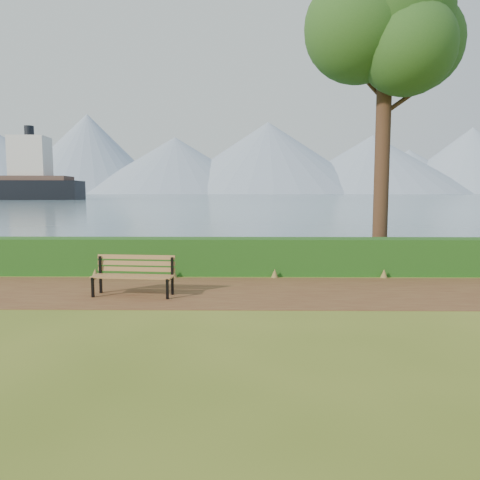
{
  "coord_description": "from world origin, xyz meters",
  "views": [
    {
      "loc": [
        0.83,
        -10.23,
        2.3
      ],
      "look_at": [
        0.69,
        1.2,
        1.1
      ],
      "focal_mm": 35.0,
      "sensor_mm": 36.0,
      "label": 1
    }
  ],
  "objects": [
    {
      "name": "path",
      "position": [
        0.0,
        0.3,
        0.01
      ],
      "size": [
        40.0,
        3.4,
        0.01
      ],
      "primitive_type": "cube",
      "color": "#542E1C",
      "rests_on": "ground"
    },
    {
      "name": "water",
      "position": [
        0.0,
        260.0,
        0.01
      ],
      "size": [
        700.0,
        510.0,
        0.0
      ],
      "primitive_type": "cube",
      "color": "slate",
      "rests_on": "ground"
    },
    {
      "name": "ground",
      "position": [
        0.0,
        0.0,
        0.0
      ],
      "size": [
        140.0,
        140.0,
        0.0
      ],
      "primitive_type": "plane",
      "color": "#4D621C",
      "rests_on": "ground"
    },
    {
      "name": "hedge",
      "position": [
        0.0,
        2.6,
        0.5
      ],
      "size": [
        32.0,
        0.85,
        1.0
      ],
      "primitive_type": "cube",
      "color": "#1A4313",
      "rests_on": "ground"
    },
    {
      "name": "bench",
      "position": [
        -1.63,
        -0.1,
        0.51
      ],
      "size": [
        1.81,
        0.68,
        0.89
      ],
      "rotation": [
        0.0,
        0.0,
        -0.09
      ],
      "color": "black",
      "rests_on": "ground"
    },
    {
      "name": "tree",
      "position": [
        4.99,
        4.28,
        7.25
      ],
      "size": [
        4.94,
        4.05,
        9.75
      ],
      "rotation": [
        0.0,
        0.0,
        0.07
      ],
      "color": "#311C14",
      "rests_on": "ground"
    },
    {
      "name": "mountains",
      "position": [
        -9.17,
        406.05,
        27.7
      ],
      "size": [
        585.0,
        190.0,
        70.0
      ],
      "color": "#7B8DA4",
      "rests_on": "ground"
    }
  ]
}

